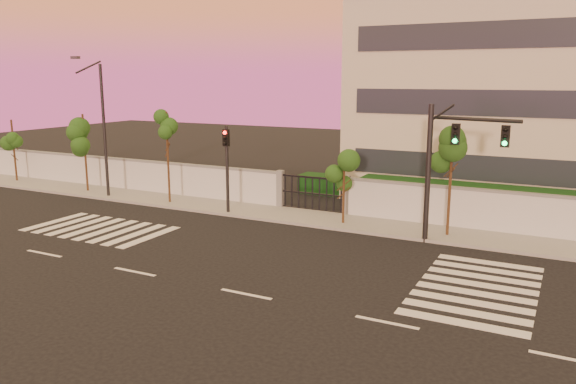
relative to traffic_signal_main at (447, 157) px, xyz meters
name	(u,v)px	position (x,y,z in m)	size (l,w,h in m)	color
ground	(246,294)	(-4.73, -9.10, -3.92)	(120.00, 120.00, 0.00)	black
sidewalk	(354,223)	(-4.73, 1.40, -3.85)	(60.00, 3.00, 0.15)	gray
perimeter_wall	(366,199)	(-4.63, 2.90, -2.85)	(60.00, 0.36, 2.20)	silver
hedge_row	(400,196)	(-3.57, 5.64, -3.10)	(41.00, 4.25, 1.80)	black
institutional_building	(567,98)	(4.27, 12.89, 2.23)	(24.40, 12.40, 12.25)	beige
road_markings	(261,257)	(-6.31, -5.34, -3.91)	(57.00, 7.62, 0.02)	silver
street_tree_a	(13,136)	(-30.22, 1.55, -0.64)	(1.63, 1.30, 4.45)	#382314
street_tree_b	(84,135)	(-22.93, 1.19, -0.19)	(1.64, 1.30, 5.07)	#382314
street_tree_c	(168,137)	(-16.02, 0.90, 0.06)	(1.57, 1.25, 5.41)	#382314
street_tree_d	(345,171)	(-5.13, 1.02, -1.14)	(1.46, 1.17, 3.78)	#382314
street_tree_e	(452,155)	(0.00, 1.17, -0.05)	(1.59, 1.26, 5.27)	#382314
traffic_signal_main	(447,157)	(0.00, 0.00, 0.00)	(3.88, 1.12, 6.20)	black
traffic_signal_secondary	(227,159)	(-11.61, 0.33, -0.85)	(0.38, 0.35, 4.84)	black
streetlight_west	(102,124)	(-20.59, 0.42, 0.67)	(0.51, 2.05, 8.51)	black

